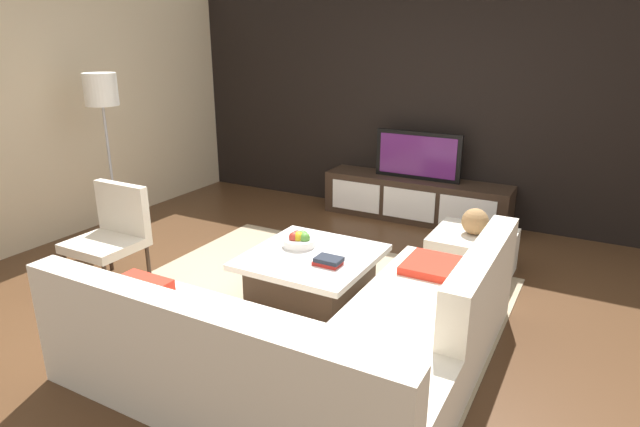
# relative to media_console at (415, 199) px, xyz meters

# --- Properties ---
(ground_plane) EXTENTS (14.00, 14.00, 0.00)m
(ground_plane) POSITION_rel_media_console_xyz_m (-0.00, -2.40, -0.25)
(ground_plane) COLOR #4C301C
(feature_wall_back) EXTENTS (6.40, 0.12, 2.80)m
(feature_wall_back) POSITION_rel_media_console_xyz_m (-0.00, 0.30, 1.15)
(feature_wall_back) COLOR black
(feature_wall_back) RESTS_ON ground
(side_wall_left) EXTENTS (0.12, 5.20, 2.80)m
(side_wall_left) POSITION_rel_media_console_xyz_m (-3.20, -2.20, 1.15)
(side_wall_left) COLOR beige
(side_wall_left) RESTS_ON ground
(area_rug) EXTENTS (3.06, 2.56, 0.01)m
(area_rug) POSITION_rel_media_console_xyz_m (-0.10, -2.40, -0.24)
(area_rug) COLOR tan
(area_rug) RESTS_ON ground
(media_console) EXTENTS (2.17, 0.48, 0.50)m
(media_console) POSITION_rel_media_console_xyz_m (0.00, 0.00, 0.00)
(media_console) COLOR #332319
(media_console) RESTS_ON ground
(television) EXTENTS (1.01, 0.06, 0.55)m
(television) POSITION_rel_media_console_xyz_m (-0.00, 0.00, 0.53)
(television) COLOR black
(television) RESTS_ON media_console
(sectional_couch) EXTENTS (2.42, 2.29, 0.80)m
(sectional_couch) POSITION_rel_media_console_xyz_m (0.51, -3.30, 0.03)
(sectional_couch) COLOR beige
(sectional_couch) RESTS_ON ground
(coffee_table) EXTENTS (1.01, 1.04, 0.38)m
(coffee_table) POSITION_rel_media_console_xyz_m (-0.10, -2.30, -0.05)
(coffee_table) COLOR #332319
(coffee_table) RESTS_ON ground
(accent_chair_near) EXTENTS (0.57, 0.54, 0.87)m
(accent_chair_near) POSITION_rel_media_console_xyz_m (-1.76, -2.87, 0.24)
(accent_chair_near) COLOR #332319
(accent_chair_near) RESTS_ON ground
(floor_lamp) EXTENTS (0.33, 0.33, 1.74)m
(floor_lamp) POSITION_rel_media_console_xyz_m (-2.63, -2.10, 1.22)
(floor_lamp) COLOR #A5A5AA
(floor_lamp) RESTS_ON ground
(ottoman) EXTENTS (0.70, 0.70, 0.40)m
(ottoman) POSITION_rel_media_console_xyz_m (0.97, -1.24, -0.05)
(ottoman) COLOR beige
(ottoman) RESTS_ON ground
(fruit_bowl) EXTENTS (0.28, 0.28, 0.14)m
(fruit_bowl) POSITION_rel_media_console_xyz_m (-0.28, -2.20, 0.19)
(fruit_bowl) COLOR silver
(fruit_bowl) RESTS_ON coffee_table
(decorative_ball) EXTENTS (0.24, 0.24, 0.24)m
(decorative_ball) POSITION_rel_media_console_xyz_m (0.97, -1.24, 0.27)
(decorative_ball) COLOR #997247
(decorative_ball) RESTS_ON ottoman
(book_stack) EXTENTS (0.22, 0.15, 0.06)m
(book_stack) POSITION_rel_media_console_xyz_m (0.12, -2.42, 0.16)
(book_stack) COLOR maroon
(book_stack) RESTS_ON coffee_table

